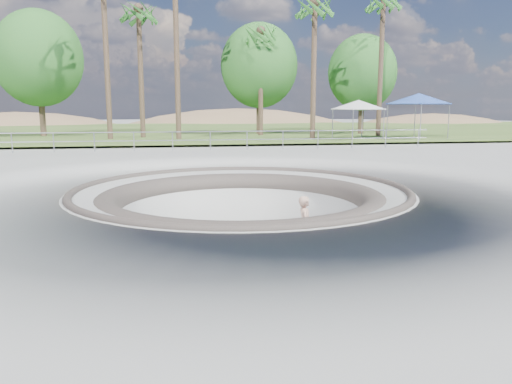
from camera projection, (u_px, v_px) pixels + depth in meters
ground at (241, 189)px, 15.22m from camera, size 180.00×180.00×0.00m
skate_bowl at (241, 247)px, 15.53m from camera, size 14.00×14.00×4.10m
grass_strip at (193, 130)px, 48.22m from camera, size 180.00×36.00×0.12m
distant_hills at (213, 172)px, 72.59m from camera, size 103.20×45.00×28.60m
safety_railing at (210, 140)px, 26.76m from camera, size 25.00×0.06×1.03m
skateboard at (304, 256)px, 14.67m from camera, size 0.92×0.51×0.09m
skater at (305, 226)px, 14.52m from camera, size 0.53×0.71×1.76m
canopy_white at (358, 105)px, 34.01m from camera, size 5.10×5.10×2.65m
canopy_blue at (419, 99)px, 34.67m from camera, size 5.69×5.69×3.12m
palm_b at (139, 17)px, 34.95m from camera, size 2.60×2.60×9.89m
palm_d at (261, 37)px, 37.56m from camera, size 2.60×2.60×8.75m
palm_e at (315, 11)px, 33.39m from camera, size 2.60×2.60×10.01m
palm_f at (383, 6)px, 36.33m from camera, size 2.60×2.60×10.99m
bushy_tree_left at (38, 58)px, 37.02m from camera, size 6.52×5.93×9.40m
bushy_tree_mid at (259, 66)px, 40.02m from camera, size 6.19×5.62×8.92m
bushy_tree_right at (362, 73)px, 40.33m from camera, size 5.59×5.09×8.07m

